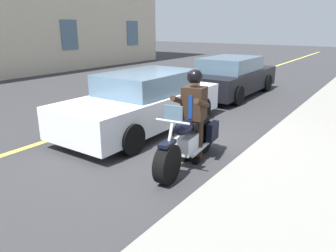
{
  "coord_description": "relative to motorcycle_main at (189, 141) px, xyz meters",
  "views": [
    {
      "loc": [
        5.34,
        4.05,
        2.46
      ],
      "look_at": [
        0.85,
        0.94,
        0.75
      ],
      "focal_mm": 34.13,
      "sensor_mm": 36.0,
      "label": 1
    }
  ],
  "objects": [
    {
      "name": "lane_center_stripe",
      "position": [
        -0.6,
        -3.24,
        -0.45
      ],
      "size": [
        60.0,
        0.16,
        0.01
      ],
      "primitive_type": "cube",
      "color": "#E5DB4C",
      "rests_on": "ground_plane"
    },
    {
      "name": "car_dark",
      "position": [
        -1.26,
        -2.04,
        0.24
      ],
      "size": [
        4.6,
        1.92,
        1.4
      ],
      "color": "white",
      "rests_on": "ground_plane"
    },
    {
      "name": "car_silver",
      "position": [
        -6.25,
        -1.94,
        0.24
      ],
      "size": [
        4.6,
        1.92,
        1.4
      ],
      "color": "black",
      "rests_on": "ground_plane"
    },
    {
      "name": "motorcycle_main",
      "position": [
        0.0,
        0.0,
        0.0
      ],
      "size": [
        2.22,
        0.76,
        1.26
      ],
      "color": "black",
      "rests_on": "ground_plane"
    },
    {
      "name": "ground_plane",
      "position": [
        -0.6,
        -1.24,
        -0.45
      ],
      "size": [
        80.0,
        80.0,
        0.0
      ],
      "primitive_type": "plane",
      "color": "#333335"
    },
    {
      "name": "rider_main",
      "position": [
        -0.19,
        -0.03,
        0.58
      ],
      "size": [
        0.67,
        0.6,
        1.74
      ],
      "color": "black",
      "rests_on": "ground_plane"
    }
  ]
}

